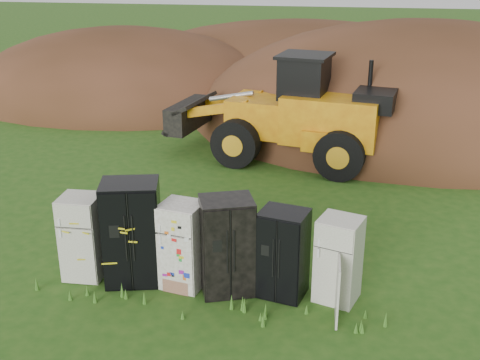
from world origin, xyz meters
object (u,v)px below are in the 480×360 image
Objects in this scene: fridge_dark_mid at (227,246)px; fridge_open_door at (338,260)px; fridge_sticker at (183,245)px; wheel_loader at (277,107)px; fridge_black_side at (132,232)px; fridge_leftmost at (83,237)px; fridge_black_right at (283,253)px.

fridge_open_door is at bearing -18.74° from fridge_dark_mid.
wheel_loader is at bearing 94.86° from fridge_sticker.
fridge_black_side is at bearing -92.93° from wheel_loader.
fridge_black_side reaches higher than fridge_leftmost.
fridge_black_right is at bearing 11.44° from fridge_sticker.
fridge_leftmost is 1.97m from fridge_sticker.
fridge_sticker reaches higher than fridge_leftmost.
fridge_dark_mid is at bearing -164.22° from fridge_black_right.
fridge_sticker is 7.67m from wheel_loader.
fridge_dark_mid reaches higher than fridge_open_door.
fridge_leftmost reaches higher than fridge_open_door.
fridge_black_right is at bearing -2.12° from fridge_leftmost.
fridge_black_right is at bearing -161.89° from fridge_open_door.
fridge_black_side is 1.82m from fridge_dark_mid.
fridge_dark_mid is at bearing 8.57° from fridge_sticker.
fridge_black_right is (3.83, 0.00, 0.00)m from fridge_leftmost.
wheel_loader reaches higher than fridge_leftmost.
fridge_sticker is 0.25× the size of wheel_loader.
fridge_leftmost is at bearing -169.48° from fridge_sticker.
fridge_black_right is at bearing -71.79° from wheel_loader.
fridge_leftmost is 4.82m from fridge_open_door.
fridge_dark_mid is (0.84, -0.03, 0.08)m from fridge_sticker.
fridge_sticker is at bearing -15.27° from fridge_black_side.
fridge_black_side is 1.21× the size of fridge_black_right.
wheel_loader is at bearing 122.77° from fridge_open_door.
fridge_sticker is 0.84m from fridge_dark_mid.
fridge_sticker is 2.84m from fridge_open_door.
fridge_dark_mid is at bearing -160.64° from fridge_open_door.
fridge_black_right is at bearing -14.16° from fridge_black_side.
wheel_loader is (-1.04, 7.58, 0.77)m from fridge_black_right.
fridge_dark_mid is 1.02m from fridge_black_right.
fridge_dark_mid reaches higher than fridge_black_right.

